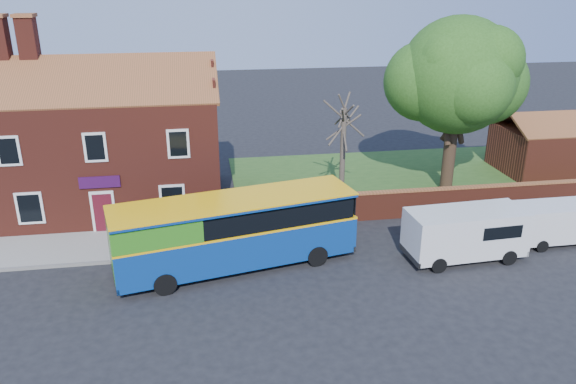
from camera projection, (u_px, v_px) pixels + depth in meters
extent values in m
plane|color=black|center=(255.00, 298.00, 23.17)|extent=(120.00, 120.00, 0.00)
cube|color=gray|center=(101.00, 246.00, 27.43)|extent=(18.00, 3.50, 0.12)
cube|color=slate|center=(95.00, 263.00, 25.82)|extent=(18.00, 0.15, 0.14)
cube|color=#426B28|center=(431.00, 177.00, 37.02)|extent=(26.00, 12.00, 0.04)
cube|color=maroon|center=(110.00, 150.00, 31.58)|extent=(12.00, 8.00, 6.50)
cube|color=brown|center=(94.00, 81.00, 28.20)|extent=(12.30, 4.08, 2.16)
cube|color=brown|center=(106.00, 68.00, 31.89)|extent=(12.30, 4.08, 2.16)
cube|color=maroon|center=(28.00, 39.00, 28.87)|extent=(0.90, 0.90, 2.20)
cube|color=black|center=(95.00, 147.00, 27.38)|extent=(1.10, 0.06, 1.50)
cube|color=#4C0F19|center=(104.00, 213.00, 28.63)|extent=(0.95, 0.04, 2.10)
cube|color=silver|center=(104.00, 212.00, 28.63)|extent=(1.20, 0.06, 2.30)
cube|color=#330D39|center=(100.00, 182.00, 28.00)|extent=(2.00, 0.06, 0.60)
cube|color=maroon|center=(474.00, 200.00, 31.23)|extent=(22.00, 0.30, 1.50)
cube|color=brown|center=(476.00, 187.00, 30.94)|extent=(22.00, 0.38, 0.10)
cube|color=maroon|center=(560.00, 149.00, 37.79)|extent=(8.00, 5.00, 3.00)
cube|color=brown|center=(554.00, 115.00, 38.20)|extent=(8.20, 2.56, 1.24)
cube|color=navy|center=(236.00, 242.00, 25.27)|extent=(11.12, 4.94, 1.72)
cube|color=#FFB50D|center=(235.00, 224.00, 24.96)|extent=(11.14, 4.96, 0.10)
cube|color=black|center=(235.00, 214.00, 24.78)|extent=(10.70, 4.87, 0.86)
cube|color=#33841C|center=(153.00, 226.00, 23.57)|extent=(4.17, 3.46, 0.92)
cube|color=navy|center=(234.00, 202.00, 24.57)|extent=(11.12, 4.94, 0.14)
cube|color=#FFB50D|center=(234.00, 200.00, 24.54)|extent=(11.17, 4.99, 0.06)
cylinder|color=black|center=(165.00, 284.00, 23.27)|extent=(1.01, 0.48, 0.97)
cylinder|color=black|center=(155.00, 257.00, 25.48)|extent=(1.01, 0.48, 0.97)
cylinder|color=black|center=(317.00, 256.00, 25.61)|extent=(1.01, 0.48, 0.97)
cylinder|color=black|center=(296.00, 234.00, 27.81)|extent=(1.01, 0.48, 0.97)
cube|color=silver|center=(465.00, 232.00, 25.96)|extent=(5.57, 2.50, 2.07)
cube|color=black|center=(514.00, 221.00, 26.33)|extent=(0.19, 1.86, 0.82)
cube|color=black|center=(514.00, 244.00, 26.83)|extent=(0.23, 2.18, 0.26)
cylinder|color=black|center=(439.00, 265.00, 25.04)|extent=(0.73, 0.26, 0.72)
cylinder|color=black|center=(419.00, 245.00, 26.91)|extent=(0.73, 0.26, 0.72)
cylinder|color=black|center=(509.00, 257.00, 25.73)|extent=(0.73, 0.26, 0.72)
cylinder|color=black|center=(485.00, 238.00, 27.61)|extent=(0.73, 0.26, 0.72)
cube|color=silver|center=(562.00, 221.00, 27.65)|extent=(4.61, 1.87, 1.75)
cylinder|color=black|center=(542.00, 246.00, 26.94)|extent=(0.61, 0.22, 0.61)
cylinder|color=black|center=(522.00, 231.00, 28.52)|extent=(0.61, 0.22, 0.61)
cylinder|color=black|center=(575.00, 227.00, 28.97)|extent=(0.61, 0.22, 0.61)
cylinder|color=black|center=(449.00, 156.00, 34.09)|extent=(0.75, 0.75, 4.33)
sphere|color=#3A7323|center=(458.00, 75.00, 32.32)|extent=(6.77, 6.77, 6.77)
sphere|color=#3A7323|center=(485.00, 83.00, 33.16)|extent=(4.89, 4.89, 4.89)
sphere|color=#3A7323|center=(424.00, 81.00, 32.72)|extent=(4.70, 4.70, 4.70)
cylinder|color=#4C4238|center=(343.00, 156.00, 32.12)|extent=(0.32, 0.32, 5.57)
cylinder|color=#4C4238|center=(344.00, 122.00, 31.40)|extent=(0.33, 2.72, 2.19)
cylinder|color=#4C4238|center=(344.00, 125.00, 31.47)|extent=(1.42, 2.00, 2.00)
cylinder|color=#4C4238|center=(344.00, 119.00, 31.33)|extent=(2.28, 1.04, 2.22)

